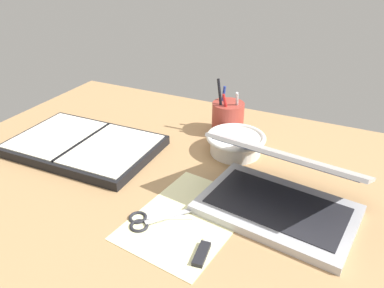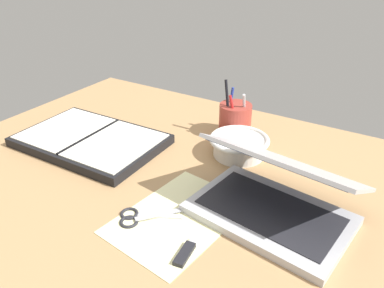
# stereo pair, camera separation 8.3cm
# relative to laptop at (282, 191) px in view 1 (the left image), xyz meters

# --- Properties ---
(desk_top) EXTENTS (1.40, 1.00, 0.02)m
(desk_top) POSITION_rel_laptop_xyz_m (-0.21, -0.01, -0.05)
(desk_top) COLOR tan
(desk_top) RESTS_ON ground
(laptop) EXTENTS (0.35, 0.29, 0.16)m
(laptop) POSITION_rel_laptop_xyz_m (0.00, 0.00, 0.00)
(laptop) COLOR #B7B7BC
(laptop) RESTS_ON desk_top
(bowl) EXTENTS (0.16, 0.16, 0.05)m
(bowl) POSITION_rel_laptop_xyz_m (-0.17, 0.18, -0.01)
(bowl) COLOR silver
(bowl) RESTS_ON desk_top
(pen_cup) EXTENTS (0.09, 0.09, 0.17)m
(pen_cup) POSITION_rel_laptop_xyz_m (-0.23, 0.29, 0.00)
(pen_cup) COLOR #9E382D
(pen_cup) RESTS_ON desk_top
(planner) EXTENTS (0.40, 0.27, 0.03)m
(planner) POSITION_rel_laptop_xyz_m (-0.55, 0.02, -0.03)
(planner) COLOR black
(planner) RESTS_ON desk_top
(scissors) EXTENTS (0.12, 0.11, 0.01)m
(scissors) POSITION_rel_laptop_xyz_m (-0.24, -0.17, -0.04)
(scissors) COLOR #B7B7BC
(scissors) RESTS_ON desk_top
(paper_sheet_front) EXTENTS (0.23, 0.31, 0.00)m
(paper_sheet_front) POSITION_rel_laptop_xyz_m (-0.16, -0.12, -0.04)
(paper_sheet_front) COLOR #F4EFB2
(paper_sheet_front) RESTS_ON desk_top
(usb_drive) EXTENTS (0.03, 0.07, 0.01)m
(usb_drive) POSITION_rel_laptop_xyz_m (-0.09, -0.20, -0.04)
(usb_drive) COLOR black
(usb_drive) RESTS_ON desk_top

